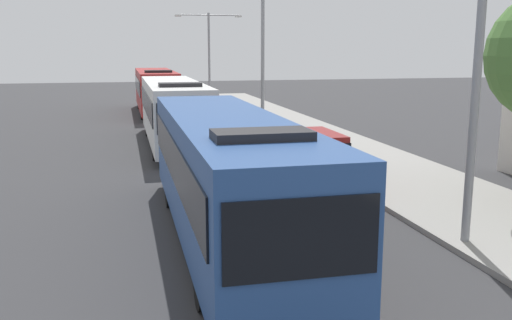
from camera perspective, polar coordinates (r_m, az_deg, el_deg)
name	(u,v)px	position (r m, az deg, el deg)	size (l,w,h in m)	color
bus_lead	(227,172)	(13.79, -2.92, -1.24)	(2.58, 11.94, 3.21)	#284C8C
bus_second_in_line	(174,110)	(27.84, -8.22, 4.92)	(2.58, 11.78, 3.21)	silver
bus_middle	(156,90)	(41.94, -9.95, 6.91)	(2.58, 11.81, 3.21)	maroon
white_suv	(313,158)	(19.07, 5.67, 0.16)	(1.86, 4.62, 1.90)	maroon
streetlamp_near	(481,18)	(13.88, 21.51, 13.01)	(6.51, 0.28, 8.31)	gray
streetlamp_mid	(263,32)	(32.57, 0.67, 12.59)	(6.43, 0.28, 8.70)	gray
streetlamp_far	(209,46)	(52.33, -4.71, 11.28)	(5.96, 0.28, 7.54)	gray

